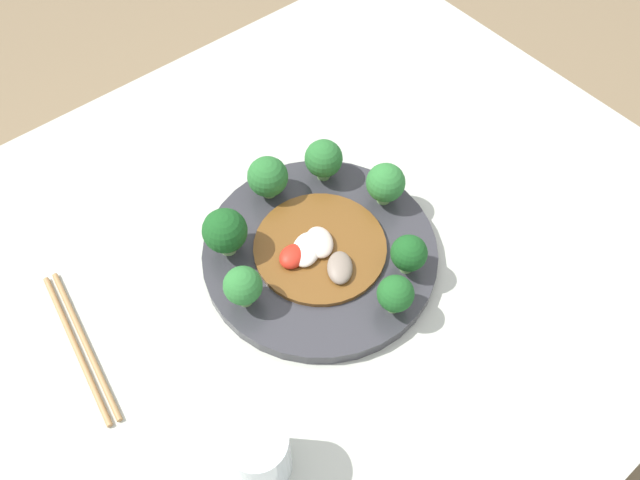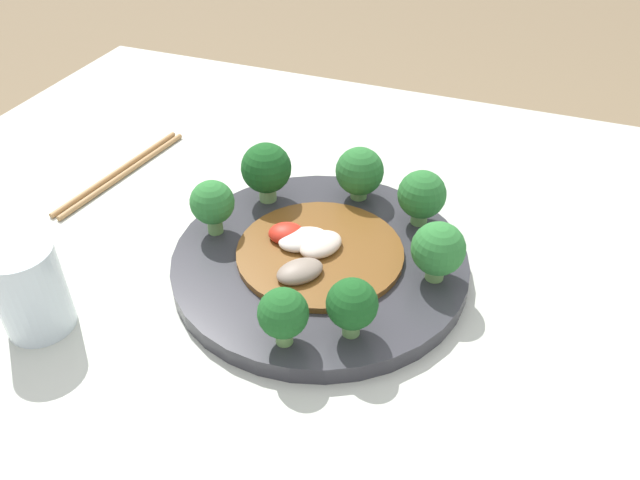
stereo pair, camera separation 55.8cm
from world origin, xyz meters
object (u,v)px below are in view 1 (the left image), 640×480
object	(u,v)px
broccoli_northeast	(324,159)
drinking_glass	(260,453)
broccoli_south	(395,294)
broccoli_east	(386,183)
broccoli_west	(243,286)
broccoli_north	(268,177)
broccoli_northwest	(225,231)
stirfry_center	(318,249)
chopsticks	(80,345)
broccoli_southeast	(409,254)
plate	(320,253)

from	to	relation	value
broccoli_northeast	drinking_glass	size ratio (longest dim) A/B	0.70
broccoli_south	broccoli_east	distance (m)	0.17
broccoli_west	broccoli_east	xyz separation A→B (m)	(0.24, 0.01, -0.00)
broccoli_west	broccoli_north	world-z (taller)	same
broccoli_west	broccoli_northwest	size ratio (longest dim) A/B	0.87
stirfry_center	chopsticks	distance (m)	0.32
broccoli_northwest	broccoli_southeast	bearing A→B (deg)	-46.55
broccoli_southeast	broccoli_north	size ratio (longest dim) A/B	0.93
broccoli_south	broccoli_north	world-z (taller)	broccoli_north
chopsticks	broccoli_northeast	bearing A→B (deg)	1.35
broccoli_north	broccoli_southeast	bearing A→B (deg)	-73.74
chopsticks	broccoli_west	bearing A→B (deg)	-24.90
broccoli_northeast	broccoli_east	distance (m)	0.09
broccoli_southeast	broccoli_northwest	bearing A→B (deg)	133.45
broccoli_southeast	drinking_glass	xyz separation A→B (m)	(-0.29, -0.08, -0.01)
broccoli_south	broccoli_west	distance (m)	0.18
broccoli_northwest	drinking_glass	bearing A→B (deg)	-117.23
plate	stirfry_center	size ratio (longest dim) A/B	1.77
chopsticks	stirfry_center	bearing A→B (deg)	-15.94
stirfry_center	broccoli_northeast	bearing A→B (deg)	47.59
plate	broccoli_east	distance (m)	0.13
chopsticks	broccoli_east	bearing A→B (deg)	-10.16
broccoli_south	broccoli_east	bearing A→B (deg)	51.32
broccoli_northeast	broccoli_north	bearing A→B (deg)	163.14
plate	broccoli_south	world-z (taller)	broccoli_south
broccoli_west	broccoli_east	size ratio (longest dim) A/B	0.98
broccoli_north	broccoli_northwest	bearing A→B (deg)	-156.54
drinking_glass	broccoli_southeast	bearing A→B (deg)	15.15
broccoli_southeast	broccoli_east	distance (m)	0.12
plate	broccoli_east	size ratio (longest dim) A/B	4.85
broccoli_south	broccoli_northwest	world-z (taller)	broccoli_northwest
broccoli_northeast	drinking_glass	distance (m)	0.41
broccoli_southeast	broccoli_east	bearing A→B (deg)	61.96
broccoli_south	chopsticks	distance (m)	0.39
broccoli_south	broccoli_north	xyz separation A→B (m)	(-0.01, 0.25, 0.00)
plate	broccoli_south	bearing A→B (deg)	-83.76
broccoli_south	broccoli_east	world-z (taller)	broccoli_east
broccoli_north	chopsticks	xyz separation A→B (m)	(-0.32, -0.03, -0.05)
broccoli_east	chopsticks	size ratio (longest dim) A/B	0.28
plate	broccoli_northwest	distance (m)	0.13
broccoli_west	stirfry_center	xyz separation A→B (m)	(0.12, 0.00, -0.03)
broccoli_northeast	broccoli_west	bearing A→B (deg)	-154.79
broccoli_north	drinking_glass	size ratio (longest dim) A/B	0.70
chopsticks	drinking_glass	bearing A→B (deg)	-70.94
broccoli_southeast	stirfry_center	xyz separation A→B (m)	(-0.07, 0.09, -0.03)
broccoli_north	drinking_glass	bearing A→B (deg)	-127.90
broccoli_northeast	chopsticks	size ratio (longest dim) A/B	0.28
plate	broccoli_northeast	world-z (taller)	broccoli_northeast
broccoli_south	chopsticks	bearing A→B (deg)	147.02
broccoli_northwest	drinking_glass	xyz separation A→B (m)	(-0.13, -0.25, -0.02)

